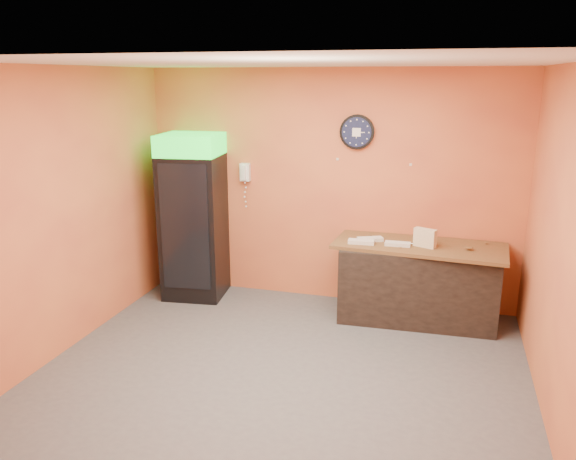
% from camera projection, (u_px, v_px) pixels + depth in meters
% --- Properties ---
extents(floor, '(4.50, 4.50, 0.00)m').
position_uv_depth(floor, '(282.00, 373.00, 5.26)').
color(floor, '#47474C').
rests_on(floor, ground).
extents(back_wall, '(4.50, 0.02, 2.80)m').
position_uv_depth(back_wall, '(329.00, 188.00, 6.75)').
color(back_wall, orange).
rests_on(back_wall, floor).
extents(left_wall, '(0.02, 4.00, 2.80)m').
position_uv_depth(left_wall, '(61.00, 213.00, 5.49)').
color(left_wall, orange).
rests_on(left_wall, floor).
extents(right_wall, '(0.02, 4.00, 2.80)m').
position_uv_depth(right_wall, '(562.00, 251.00, 4.30)').
color(right_wall, orange).
rests_on(right_wall, floor).
extents(ceiling, '(4.50, 4.00, 0.02)m').
position_uv_depth(ceiling, '(281.00, 63.00, 4.52)').
color(ceiling, white).
rests_on(ceiling, back_wall).
extents(beverage_cooler, '(0.79, 0.80, 2.03)m').
position_uv_depth(beverage_cooler, '(192.00, 219.00, 6.92)').
color(beverage_cooler, black).
rests_on(beverage_cooler, floor).
extents(prep_counter, '(1.73, 0.82, 0.85)m').
position_uv_depth(prep_counter, '(417.00, 283.00, 6.36)').
color(prep_counter, black).
rests_on(prep_counter, floor).
extents(wall_clock, '(0.40, 0.06, 0.40)m').
position_uv_depth(wall_clock, '(357.00, 132.00, 6.46)').
color(wall_clock, black).
rests_on(wall_clock, back_wall).
extents(wall_phone, '(0.12, 0.11, 0.22)m').
position_uv_depth(wall_phone, '(245.00, 172.00, 6.94)').
color(wall_phone, white).
rests_on(wall_phone, back_wall).
extents(butcher_paper, '(1.92, 0.93, 0.04)m').
position_uv_depth(butcher_paper, '(420.00, 246.00, 6.24)').
color(butcher_paper, brown).
rests_on(butcher_paper, prep_counter).
extents(sub_roll_stack, '(0.26, 0.17, 0.20)m').
position_uv_depth(sub_roll_stack, '(425.00, 238.00, 6.11)').
color(sub_roll_stack, beige).
rests_on(sub_roll_stack, butcher_paper).
extents(wrapped_sandwich_left, '(0.30, 0.13, 0.04)m').
position_uv_depth(wrapped_sandwich_left, '(361.00, 242.00, 6.25)').
color(wrapped_sandwich_left, silver).
rests_on(wrapped_sandwich_left, butcher_paper).
extents(wrapped_sandwich_mid, '(0.28, 0.12, 0.04)m').
position_uv_depth(wrapped_sandwich_mid, '(398.00, 244.00, 6.17)').
color(wrapped_sandwich_mid, silver).
rests_on(wrapped_sandwich_mid, butcher_paper).
extents(wrapped_sandwich_right, '(0.31, 0.22, 0.04)m').
position_uv_depth(wrapped_sandwich_right, '(370.00, 239.00, 6.35)').
color(wrapped_sandwich_right, silver).
rests_on(wrapped_sandwich_right, butcher_paper).
extents(kitchen_tool, '(0.05, 0.05, 0.05)m').
position_uv_depth(kitchen_tool, '(418.00, 243.00, 6.20)').
color(kitchen_tool, silver).
rests_on(kitchen_tool, butcher_paper).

